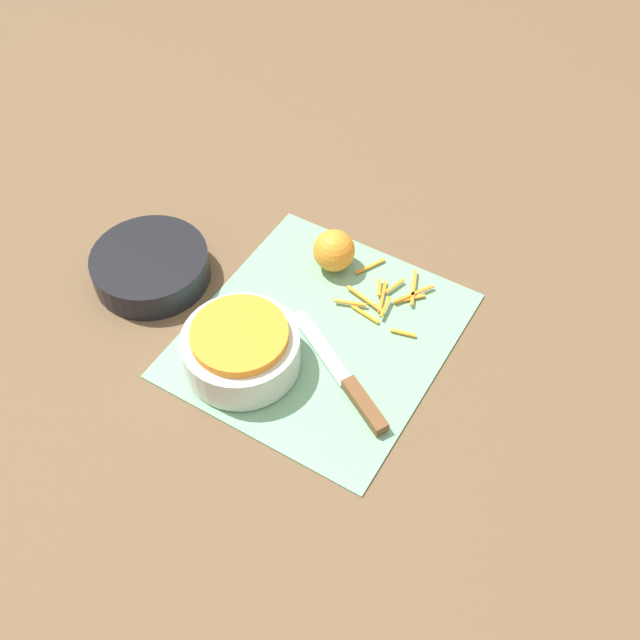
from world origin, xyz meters
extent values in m
plane|color=brown|center=(0.00, 0.00, 0.00)|extent=(4.00, 4.00, 0.00)
cube|color=#75AD84|center=(0.00, 0.00, 0.00)|extent=(0.39, 0.36, 0.01)
cylinder|color=silver|center=(-0.10, 0.07, 0.03)|extent=(0.17, 0.17, 0.06)
cylinder|color=orange|center=(-0.10, 0.07, 0.07)|extent=(0.14, 0.14, 0.02)
cylinder|color=black|center=(-0.04, 0.29, 0.02)|extent=(0.18, 0.18, 0.05)
cube|color=brown|center=(-0.08, -0.12, 0.01)|extent=(0.06, 0.09, 0.02)
cube|color=silver|center=(-0.02, -0.02, 0.01)|extent=(0.09, 0.14, 0.00)
sphere|color=orange|center=(0.13, 0.05, 0.04)|extent=(0.07, 0.07, 0.07)
cube|color=orange|center=(0.11, -0.05, 0.01)|extent=(0.06, 0.03, 0.00)
cube|color=orange|center=(0.09, -0.06, 0.01)|extent=(0.04, 0.01, 0.00)
cube|color=orange|center=(0.14, -0.05, 0.01)|extent=(0.04, 0.02, 0.00)
cube|color=orange|center=(0.12, -0.03, 0.01)|extent=(0.03, 0.02, 0.00)
cube|color=orange|center=(0.09, -0.03, 0.01)|extent=(0.02, 0.07, 0.00)
cube|color=orange|center=(0.06, -0.04, 0.01)|extent=(0.01, 0.05, 0.00)
cube|color=orange|center=(0.16, 0.00, 0.01)|extent=(0.05, 0.03, 0.00)
cube|color=orange|center=(0.15, -0.08, 0.01)|extent=(0.07, 0.03, 0.00)
cube|color=orange|center=(0.14, -0.09, 0.01)|extent=(0.06, 0.04, 0.00)
cube|color=orange|center=(0.13, -0.08, 0.01)|extent=(0.04, 0.04, 0.00)
cube|color=orange|center=(0.06, -0.11, 0.01)|extent=(0.01, 0.04, 0.00)
cube|color=orange|center=(0.07, -0.01, 0.01)|extent=(0.02, 0.05, 0.00)
camera|label=1|loc=(-0.58, -0.35, 0.88)|focal=42.00mm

